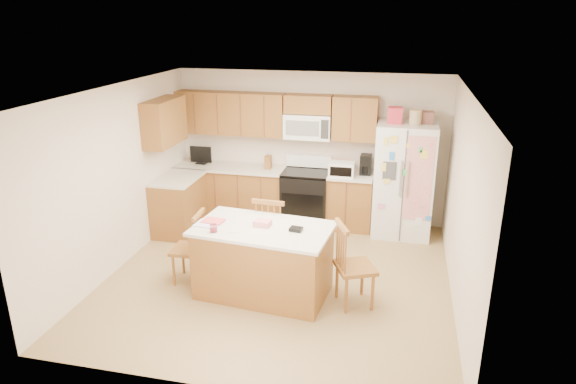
% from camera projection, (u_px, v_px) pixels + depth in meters
% --- Properties ---
extents(ground, '(4.50, 4.50, 0.00)m').
position_uv_depth(ground, '(279.00, 277.00, 6.95)').
color(ground, olive).
rests_on(ground, ground).
extents(room_shell, '(4.60, 4.60, 2.52)m').
position_uv_depth(room_shell, '(278.00, 176.00, 6.48)').
color(room_shell, beige).
rests_on(room_shell, ground).
extents(cabinetry, '(3.36, 1.56, 2.15)m').
position_uv_depth(cabinetry, '(246.00, 170.00, 8.50)').
color(cabinetry, brown).
rests_on(cabinetry, ground).
extents(stove, '(0.76, 0.65, 1.13)m').
position_uv_depth(stove, '(306.00, 197.00, 8.58)').
color(stove, black).
rests_on(stove, ground).
extents(refrigerator, '(0.90, 0.79, 2.04)m').
position_uv_depth(refrigerator, '(404.00, 179.00, 8.05)').
color(refrigerator, white).
rests_on(refrigerator, ground).
extents(island, '(1.75, 1.14, 1.00)m').
position_uv_depth(island, '(263.00, 260.00, 6.41)').
color(island, brown).
rests_on(island, ground).
extents(windsor_chair_left, '(0.42, 0.44, 0.98)m').
position_uv_depth(windsor_chair_left, '(190.00, 249.00, 6.72)').
color(windsor_chair_left, brown).
rests_on(windsor_chair_left, ground).
extents(windsor_chair_back, '(0.48, 0.46, 1.08)m').
position_uv_depth(windsor_chair_back, '(272.00, 235.00, 7.01)').
color(windsor_chair_back, brown).
rests_on(windsor_chair_back, ground).
extents(windsor_chair_right, '(0.59, 0.60, 1.07)m').
position_uv_depth(windsor_chair_right, '(353.00, 267.00, 6.15)').
color(windsor_chair_right, brown).
rests_on(windsor_chair_right, ground).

